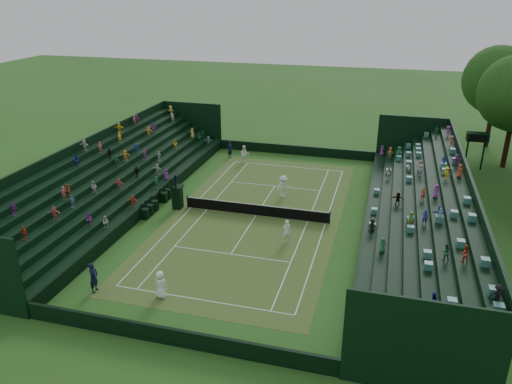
{
  "coord_description": "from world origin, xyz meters",
  "views": [
    {
      "loc": [
        9.43,
        -34.33,
        16.77
      ],
      "look_at": [
        0.0,
        0.0,
        2.0
      ],
      "focal_mm": 35.0,
      "sensor_mm": 36.0,
      "label": 1
    }
  ],
  "objects_px": {
    "tennis_net": "(256,209)",
    "umpire_chair": "(177,194)",
    "player_near_west": "(161,285)",
    "player_near_east": "(286,231)",
    "player_far_east": "(283,186)",
    "player_far_west": "(245,154)"
  },
  "relations": [
    {
      "from": "player_near_east",
      "to": "player_far_east",
      "type": "xyz_separation_m",
      "value": [
        -1.98,
        7.86,
        0.11
      ]
    },
    {
      "from": "umpire_chair",
      "to": "player_near_west",
      "type": "bearing_deg",
      "value": -70.72
    },
    {
      "from": "player_far_east",
      "to": "player_near_west",
      "type": "bearing_deg",
      "value": -142.84
    },
    {
      "from": "tennis_net",
      "to": "player_far_east",
      "type": "xyz_separation_m",
      "value": [
        1.25,
        4.18,
        0.45
      ]
    },
    {
      "from": "umpire_chair",
      "to": "player_far_east",
      "type": "distance_m",
      "value": 8.98
    },
    {
      "from": "tennis_net",
      "to": "player_far_west",
      "type": "bearing_deg",
      "value": 110.65
    },
    {
      "from": "player_near_east",
      "to": "player_far_east",
      "type": "height_order",
      "value": "player_far_east"
    },
    {
      "from": "player_near_west",
      "to": "player_near_east",
      "type": "distance_m",
      "value": 10.2
    },
    {
      "from": "umpire_chair",
      "to": "player_near_east",
      "type": "relative_size",
      "value": 1.67
    },
    {
      "from": "umpire_chair",
      "to": "player_far_west",
      "type": "xyz_separation_m",
      "value": [
        2.07,
        12.1,
        -0.3
      ]
    },
    {
      "from": "tennis_net",
      "to": "player_far_east",
      "type": "relative_size",
      "value": 5.97
    },
    {
      "from": "tennis_net",
      "to": "umpire_chair",
      "type": "distance_m",
      "value": 6.56
    },
    {
      "from": "umpire_chair",
      "to": "player_far_west",
      "type": "height_order",
      "value": "umpire_chair"
    },
    {
      "from": "player_near_east",
      "to": "player_far_east",
      "type": "bearing_deg",
      "value": -103.78
    },
    {
      "from": "tennis_net",
      "to": "player_near_east",
      "type": "xyz_separation_m",
      "value": [
        3.23,
        -3.68,
        0.34
      ]
    },
    {
      "from": "player_near_west",
      "to": "umpire_chair",
      "type": "bearing_deg",
      "value": -62.36
    },
    {
      "from": "umpire_chair",
      "to": "tennis_net",
      "type": "bearing_deg",
      "value": 2.83
    },
    {
      "from": "player_near_west",
      "to": "player_near_east",
      "type": "relative_size",
      "value": 0.99
    },
    {
      "from": "tennis_net",
      "to": "umpire_chair",
      "type": "height_order",
      "value": "umpire_chair"
    },
    {
      "from": "player_far_east",
      "to": "player_far_west",
      "type": "bearing_deg",
      "value": 86.36
    },
    {
      "from": "player_near_east",
      "to": "player_near_west",
      "type": "bearing_deg",
      "value": 29.02
    },
    {
      "from": "player_far_east",
      "to": "tennis_net",
      "type": "bearing_deg",
      "value": -147.15
    }
  ]
}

